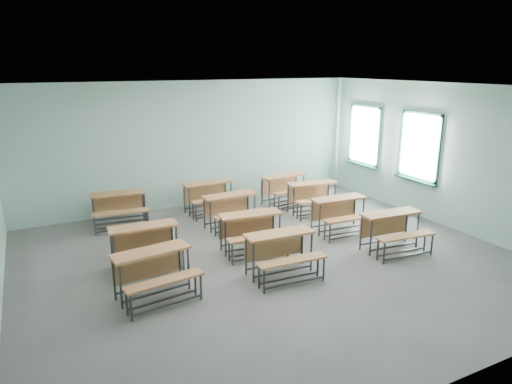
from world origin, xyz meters
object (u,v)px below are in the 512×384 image
desk_unit_r2c2 (314,193)px  desk_unit_r3c1 (210,193)px  desk_unit_r1c0 (145,241)px  desk_unit_r1c2 (341,210)px  desk_unit_r3c2 (286,185)px  desk_unit_r0c0 (154,267)px  desk_unit_r1c1 (252,227)px  desk_unit_r3c0 (119,204)px  desk_unit_r2c1 (232,206)px  desk_unit_r0c1 (282,248)px  desk_unit_r0c2 (394,226)px

desk_unit_r2c2 → desk_unit_r3c1: size_ratio=1.05×
desk_unit_r1c0 → desk_unit_r1c2: 4.26m
desk_unit_r1c0 → desk_unit_r3c2: 4.81m
desk_unit_r0c0 → desk_unit_r1c1: 2.39m
desk_unit_r1c2 → desk_unit_r3c1: size_ratio=1.02×
desk_unit_r1c0 → desk_unit_r3c0: size_ratio=0.96×
desk_unit_r1c0 → desk_unit_r1c1: same height
desk_unit_r0c0 → desk_unit_r2c1: (2.39, 2.37, 0.00)m
desk_unit_r0c1 → desk_unit_r2c1: bearing=88.1°
desk_unit_r2c2 → desk_unit_r3c0: 4.63m
desk_unit_r0c0 → desk_unit_r3c1: (2.34, 3.64, 0.00)m
desk_unit_r0c2 → desk_unit_r1c1: size_ratio=0.98×
desk_unit_r1c2 → desk_unit_r2c2: 1.39m
desk_unit_r0c0 → desk_unit_r0c1: (2.17, -0.23, 0.00)m
desk_unit_r2c1 → desk_unit_r3c1: 1.27m
desk_unit_r0c1 → desk_unit_r1c0: same height
desk_unit_r0c1 → desk_unit_r2c2: same height
desk_unit_r1c1 → desk_unit_r0c0: bearing=-149.9°
desk_unit_r0c2 → desk_unit_r1c0: size_ratio=1.02×
desk_unit_r1c1 → desk_unit_r3c1: bearing=93.2°
desk_unit_r1c0 → desk_unit_r0c0: bearing=-94.8°
desk_unit_r0c2 → desk_unit_r3c2: bearing=99.1°
desk_unit_r2c2 → desk_unit_r3c0: same height
desk_unit_r0c1 → desk_unit_r3c1: (0.17, 3.87, 0.00)m
desk_unit_r1c1 → desk_unit_r2c1: (0.20, 1.41, 0.00)m
desk_unit_r1c0 → desk_unit_r3c0: same height
desk_unit_r0c2 → desk_unit_r1c0: same height
desk_unit_r2c2 → desk_unit_r3c1: 2.57m
desk_unit_r2c2 → desk_unit_r3c0: size_ratio=1.01×
desk_unit_r0c1 → desk_unit_r1c0: size_ratio=1.01×
desk_unit_r1c1 → desk_unit_r0c2: bearing=-19.3°
desk_unit_r0c1 → desk_unit_r1c1: (0.01, 1.19, 0.00)m
desk_unit_r2c1 → desk_unit_r3c0: 2.58m
desk_unit_r2c1 → desk_unit_r0c2: bearing=-52.3°
desk_unit_r0c1 → desk_unit_r3c0: bearing=120.2°
desk_unit_r2c1 → desk_unit_r1c0: bearing=-156.0°
desk_unit_r1c2 → desk_unit_r2c2: bearing=85.0°
desk_unit_r2c1 → desk_unit_r3c2: same height
desk_unit_r1c0 → desk_unit_r2c2: bearing=17.7°
desk_unit_r0c0 → desk_unit_r1c1: (2.19, 0.96, 0.00)m
desk_unit_r3c1 → desk_unit_r0c2: bearing=-61.1°
desk_unit_r2c1 → desk_unit_r0c1: bearing=-98.4°
desk_unit_r0c0 → desk_unit_r1c1: same height
desk_unit_r2c1 → desk_unit_r2c2: (2.22, 0.06, 0.00)m
desk_unit_r0c0 → desk_unit_r2c1: 3.36m
desk_unit_r0c0 → desk_unit_r3c2: 5.59m
desk_unit_r3c0 → desk_unit_r3c2: same height
desk_unit_r2c1 → desk_unit_r3c2: size_ratio=0.97×
desk_unit_r2c1 → desk_unit_r3c2: 2.28m
desk_unit_r1c2 → desk_unit_r0c1: bearing=-146.2°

